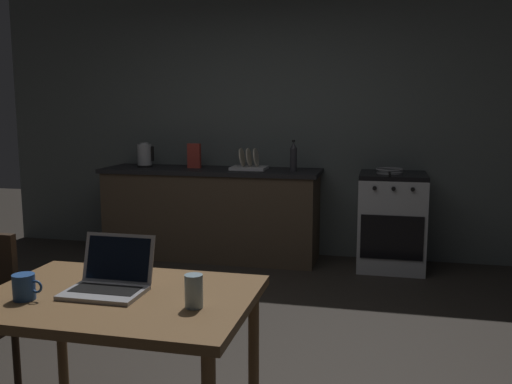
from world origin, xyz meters
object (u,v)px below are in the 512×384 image
bottle (293,157)px  dish_rack (249,165)px  frying_pan (390,171)px  stove_oven (392,221)px  electric_kettle (145,155)px  cereal_box (194,156)px  dining_table (119,312)px  laptop (109,281)px  drinking_glass (194,291)px  coffee_mug (24,287)px

bottle → dish_rack: (-0.44, 0.05, -0.09)m
dish_rack → frying_pan: bearing=-1.2°
stove_oven → electric_kettle: 2.52m
stove_oven → bottle: 1.09m
stove_oven → bottle: (-0.92, -0.05, 0.59)m
electric_kettle → dish_rack: size_ratio=0.73×
bottle → cereal_box: (-1.01, 0.07, -0.02)m
cereal_box → dish_rack: bearing=-2.0°
stove_oven → cereal_box: bearing=179.3°
dining_table → cereal_box: size_ratio=4.55×
bottle → laptop: bearing=-95.1°
cereal_box → bottle: bearing=-4.0°
stove_oven → dish_rack: bearing=179.9°
dining_table → laptop: size_ratio=3.46×
electric_kettle → drinking_glass: size_ratio=1.91×
laptop → cereal_box: bearing=107.5°
laptop → coffee_mug: 0.33m
dining_table → electric_kettle: 3.45m
bottle → drinking_glass: (0.13, -3.19, -0.25)m
electric_kettle → coffee_mug: bearing=-73.6°
dining_table → frying_pan: size_ratio=2.64×
coffee_mug → laptop: bearing=30.9°
coffee_mug → dish_rack: bearing=88.1°
laptop → electric_kettle: 3.40m
laptop → coffee_mug: laptop is taller
electric_kettle → frying_pan: (2.42, -0.03, -0.09)m
dining_table → laptop: laptop is taller
stove_oven → drinking_glass: (-0.79, -3.24, 0.34)m
electric_kettle → cereal_box: size_ratio=1.01×
frying_pan → cereal_box: (-1.90, 0.05, 0.10)m
cereal_box → dish_rack: cereal_box is taller
stove_oven → drinking_glass: size_ratio=6.88×
frying_pan → dish_rack: size_ratio=1.23×
electric_kettle → drinking_glass: 3.65m
drinking_glass → stove_oven: bearing=76.3°
dining_table → cereal_box: (-0.79, 3.19, 0.37)m
bottle → drinking_glass: bottle is taller
stove_oven → frying_pan: (-0.04, -0.03, 0.47)m
frying_pan → cereal_box: bearing=178.5°
dining_table → laptop: 0.14m
electric_kettle → drinking_glass: electric_kettle is taller
stove_oven → frying_pan: 0.47m
dining_table → coffee_mug: (-0.33, -0.14, 0.13)m
electric_kettle → cereal_box: 0.52m
bottle → drinking_glass: bearing=-87.6°
laptop → cereal_box: size_ratio=1.31×
frying_pan → drinking_glass: 3.30m
laptop → dish_rack: (-0.17, 3.14, 0.18)m
stove_oven → dining_table: size_ratio=0.80×
stove_oven → dining_table: bearing=-109.8°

